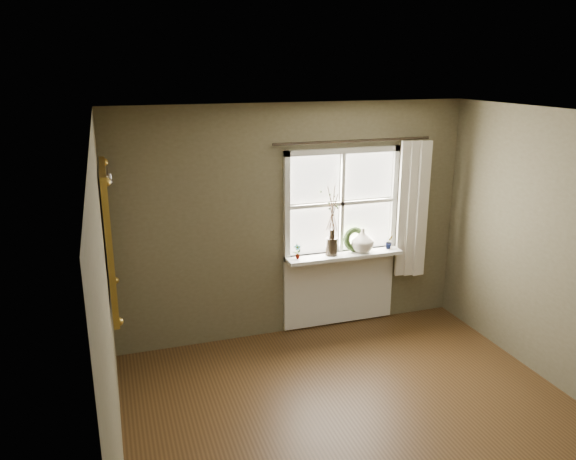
% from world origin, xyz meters
% --- Properties ---
extents(floor, '(4.50, 4.50, 0.00)m').
position_xyz_m(floor, '(0.00, 0.00, 0.00)').
color(floor, '#3E2813').
rests_on(floor, ground).
extents(ceiling, '(4.50, 4.50, 0.00)m').
position_xyz_m(ceiling, '(0.00, 0.00, 2.60)').
color(ceiling, silver).
rests_on(ceiling, ground).
extents(wall_back, '(4.00, 0.10, 2.60)m').
position_xyz_m(wall_back, '(0.00, 2.30, 1.30)').
color(wall_back, brown).
rests_on(wall_back, ground).
extents(wall_left, '(0.10, 4.50, 2.60)m').
position_xyz_m(wall_left, '(-2.05, 0.00, 1.30)').
color(wall_left, brown).
rests_on(wall_left, ground).
extents(window_frame, '(1.36, 0.06, 1.24)m').
position_xyz_m(window_frame, '(0.55, 2.23, 1.48)').
color(window_frame, silver).
rests_on(window_frame, wall_back).
extents(window_sill, '(1.36, 0.26, 0.04)m').
position_xyz_m(window_sill, '(0.55, 2.12, 0.90)').
color(window_sill, silver).
rests_on(window_sill, wall_back).
extents(window_apron, '(1.36, 0.04, 0.88)m').
position_xyz_m(window_apron, '(0.55, 2.23, 0.46)').
color(window_apron, silver).
rests_on(window_apron, ground).
extents(dark_jug, '(0.16, 0.16, 0.20)m').
position_xyz_m(dark_jug, '(0.39, 2.12, 1.02)').
color(dark_jug, black).
rests_on(dark_jug, window_sill).
extents(cream_vase, '(0.31, 0.31, 0.28)m').
position_xyz_m(cream_vase, '(0.77, 2.12, 1.06)').
color(cream_vase, silver).
rests_on(cream_vase, window_sill).
extents(wreath, '(0.29, 0.14, 0.30)m').
position_xyz_m(wreath, '(0.70, 2.16, 1.03)').
color(wreath, '#293E1B').
rests_on(wreath, window_sill).
extents(potted_plant_left, '(0.09, 0.07, 0.16)m').
position_xyz_m(potted_plant_left, '(-0.01, 2.12, 1.00)').
color(potted_plant_left, '#293E1B').
rests_on(potted_plant_left, window_sill).
extents(potted_plant_right, '(0.10, 0.08, 0.17)m').
position_xyz_m(potted_plant_right, '(1.12, 2.12, 1.00)').
color(potted_plant_right, '#293E1B').
rests_on(potted_plant_right, window_sill).
extents(curtain, '(0.36, 0.12, 1.59)m').
position_xyz_m(curtain, '(1.39, 2.13, 1.37)').
color(curtain, beige).
rests_on(curtain, wall_back).
extents(curtain_rod, '(1.84, 0.03, 0.03)m').
position_xyz_m(curtain_rod, '(0.65, 2.17, 2.18)').
color(curtain_rod, black).
rests_on(curtain_rod, wall_back).
extents(gilt_mirror, '(0.10, 1.06, 1.26)m').
position_xyz_m(gilt_mirror, '(-1.96, 1.52, 1.53)').
color(gilt_mirror, white).
rests_on(gilt_mirror, wall_left).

